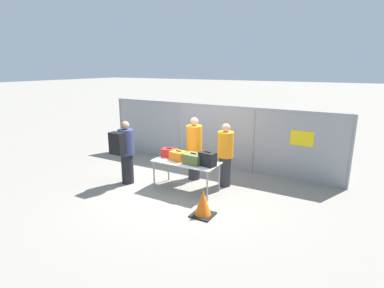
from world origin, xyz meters
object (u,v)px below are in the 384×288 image
object	(u,v)px
suitcase_red	(169,153)
security_worker_near	(194,148)
suitcase_olive	(193,159)
suitcase_black	(208,159)
traveler_hooded	(125,150)
inspection_table	(186,164)
suitcase_orange	(179,156)
security_worker_far	(225,154)
utility_trailer	(258,138)
traffic_cone	(203,204)

from	to	relation	value
suitcase_red	security_worker_near	distance (m)	0.78
suitcase_olive	suitcase_black	bearing A→B (deg)	3.84
traveler_hooded	inspection_table	bearing A→B (deg)	21.79
suitcase_orange	suitcase_olive	distance (m)	0.47
security_worker_near	security_worker_far	world-z (taller)	security_worker_near
suitcase_olive	utility_trailer	bearing A→B (deg)	88.90
traveler_hooded	security_worker_far	xyz separation A→B (m)	(2.34, 1.18, -0.07)
security_worker_far	utility_trailer	xyz separation A→B (m)	(-0.38, 4.03, -0.46)
suitcase_red	suitcase_black	xyz separation A→B (m)	(1.20, -0.16, 0.06)
suitcase_orange	inspection_table	bearing A→B (deg)	6.27
suitcase_red	traveler_hooded	xyz separation A→B (m)	(-1.04, -0.53, 0.05)
suitcase_red	suitcase_orange	size ratio (longest dim) A/B	0.91
traveler_hooded	suitcase_olive	bearing A→B (deg)	17.54
suitcase_orange	security_worker_far	bearing A→B (deg)	40.01
suitcase_orange	utility_trailer	bearing A→B (deg)	83.41
security_worker_near	suitcase_red	bearing A→B (deg)	64.18
suitcase_orange	suitcase_black	size ratio (longest dim) A/B	1.03
inspection_table	suitcase_red	bearing A→B (deg)	169.62
inspection_table	utility_trailer	bearing A→B (deg)	85.84
suitcase_olive	security_worker_near	xyz separation A→B (m)	(-0.47, 0.88, 0.01)
suitcase_black	security_worker_near	bearing A→B (deg)	134.43
suitcase_olive	traffic_cone	size ratio (longest dim) A/B	0.81
suitcase_orange	security_worker_far	size ratio (longest dim) A/B	0.26
utility_trailer	traveler_hooded	bearing A→B (deg)	-110.64
suitcase_black	utility_trailer	xyz separation A→B (m)	(-0.27, 4.84, -0.53)
suitcase_red	utility_trailer	size ratio (longest dim) A/B	0.09
suitcase_orange	suitcase_black	xyz separation A→B (m)	(0.83, -0.03, 0.05)
suitcase_black	traffic_cone	world-z (taller)	suitcase_black
suitcase_orange	suitcase_olive	size ratio (longest dim) A/B	0.93
traveler_hooded	security_worker_near	distance (m)	1.86
suitcase_black	traveler_hooded	distance (m)	2.27
suitcase_olive	traveler_hooded	distance (m)	1.90
suitcase_orange	security_worker_near	distance (m)	0.83
inspection_table	security_worker_near	distance (m)	0.85
security_worker_near	traffic_cone	size ratio (longest dim) A/B	3.05
suitcase_red	security_worker_near	xyz separation A→B (m)	(0.36, 0.70, 0.02)
suitcase_orange	utility_trailer	distance (m)	4.87
security_worker_far	suitcase_red	bearing A→B (deg)	27.18
security_worker_near	traffic_cone	bearing A→B (deg)	125.47
traffic_cone	suitcase_orange	bearing A→B (deg)	141.29
inspection_table	security_worker_far	distance (m)	1.06
inspection_table	traffic_cone	distance (m)	1.47
traveler_hooded	security_worker_near	xyz separation A→B (m)	(1.40, 1.23, -0.03)
inspection_table	security_worker_near	xyz separation A→B (m)	(-0.22, 0.80, 0.19)
suitcase_black	security_worker_far	size ratio (longest dim) A/B	0.25
suitcase_orange	suitcase_black	world-z (taller)	suitcase_black
security_worker_far	utility_trailer	distance (m)	4.07
suitcase_red	suitcase_orange	xyz separation A→B (m)	(0.37, -0.13, 0.01)
suitcase_red	utility_trailer	bearing A→B (deg)	78.84
inspection_table	suitcase_olive	size ratio (longest dim) A/B	3.59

